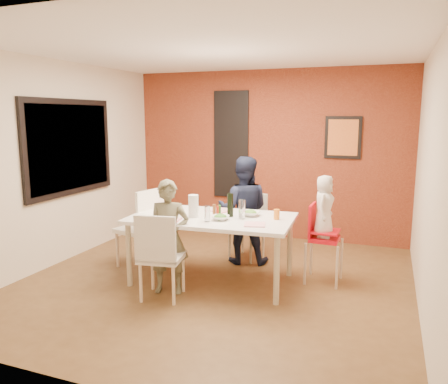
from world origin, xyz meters
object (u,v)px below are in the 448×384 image
at_px(dining_table, 212,222).
at_px(chair_near, 159,252).
at_px(chair_far, 250,222).
at_px(child_near, 169,237).
at_px(toddler, 324,206).
at_px(chair_left, 143,224).
at_px(high_chair, 321,236).
at_px(wine_bottle, 230,205).
at_px(child_far, 243,210).
at_px(paper_towel_roll, 193,206).

relative_size(dining_table, chair_near, 2.05).
xyz_separation_m(chair_far, child_near, (-0.47, -1.51, 0.14)).
bearing_deg(chair_near, toddler, -152.82).
distance_m(chair_near, chair_left, 1.12).
bearing_deg(chair_near, child_near, -96.45).
bearing_deg(high_chair, chair_far, 62.80).
distance_m(chair_near, high_chair, 1.93).
distance_m(chair_left, high_chair, 2.26).
height_order(chair_near, chair_left, chair_left).
distance_m(chair_near, wine_bottle, 1.04).
relative_size(chair_left, child_near, 0.81).
distance_m(high_chair, toddler, 0.36).
bearing_deg(child_near, dining_table, 41.15).
height_order(chair_left, high_chair, chair_left).
relative_size(high_chair, wine_bottle, 3.40).
distance_m(chair_far, toddler, 1.31).
distance_m(chair_left, toddler, 2.31).
bearing_deg(chair_near, chair_left, -60.36).
distance_m(child_far, toddler, 1.18).
height_order(dining_table, child_near, child_near).
height_order(child_far, wine_bottle, child_far).
bearing_deg(wine_bottle, dining_table, -158.59).
bearing_deg(child_near, chair_left, 123.10).
distance_m(chair_far, wine_bottle, 1.04).
height_order(high_chair, wine_bottle, wine_bottle).
relative_size(toddler, paper_towel_roll, 2.79).
bearing_deg(toddler, wine_bottle, 114.36).
height_order(wine_bottle, paper_towel_roll, wine_bottle).
bearing_deg(paper_towel_roll, chair_near, -100.19).
bearing_deg(chair_far, child_far, -81.10).
relative_size(child_near, toddler, 1.74).
bearing_deg(high_chair, child_near, 122.54).
distance_m(high_chair, child_far, 1.15).
bearing_deg(chair_left, toddler, 110.32).
relative_size(child_far, wine_bottle, 5.21).
bearing_deg(chair_near, wine_bottle, -132.14).
relative_size(dining_table, child_near, 1.53).
xyz_separation_m(dining_table, chair_left, (-1.02, 0.13, -0.14)).
relative_size(toddler, wine_bottle, 2.65).
bearing_deg(dining_table, wine_bottle, 21.41).
relative_size(dining_table, high_chair, 2.09).
xyz_separation_m(chair_far, paper_towel_roll, (-0.34, -1.12, 0.42)).
xyz_separation_m(chair_near, wine_bottle, (0.51, 0.81, 0.40)).
bearing_deg(toddler, child_near, 125.79).
xyz_separation_m(high_chair, wine_bottle, (-1.02, -0.36, 0.37)).
xyz_separation_m(dining_table, child_far, (0.13, 0.79, 0.00)).
relative_size(child_far, toddler, 1.97).
relative_size(chair_near, toddler, 1.30).
xyz_separation_m(wine_bottle, paper_towel_roll, (-0.40, -0.18, -0.01)).
bearing_deg(high_chair, chair_near, 129.01).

